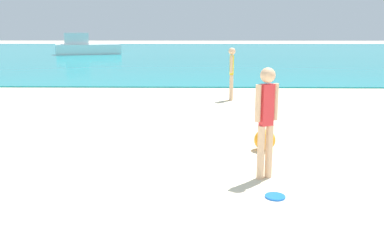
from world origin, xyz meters
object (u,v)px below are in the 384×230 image
frisbee (275,196)px  beach_ball (265,140)px  boat_far (86,47)px  person_standing (266,117)px  person_distant (232,71)px

frisbee → beach_ball: beach_ball is taller
frisbee → boat_far: bearing=109.7°
person_standing → boat_far: size_ratio=0.27×
person_standing → frisbee: size_ratio=6.12×
person_standing → beach_ball: 1.69m
person_standing → beach_ball: size_ratio=4.20×
person_distant → beach_ball: bearing=11.1°
person_standing → person_distant: person_distant is taller
person_standing → boat_far: bearing=-95.5°
frisbee → person_distant: size_ratio=0.16×
frisbee → beach_ball: size_ratio=0.69×
frisbee → boat_far: size_ratio=0.04×
person_standing → person_distant: 7.21m
person_standing → frisbee: 1.22m
frisbee → person_distant: 8.02m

